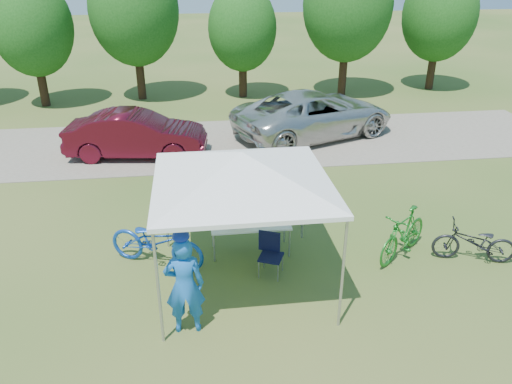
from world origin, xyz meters
TOP-DOWN VIEW (x-y plane):
  - ground at (0.00, 0.00)m, footprint 100.00×100.00m
  - gravel_strip at (0.00, 8.00)m, footprint 24.00×5.00m
  - canopy at (0.00, 0.00)m, footprint 4.53×4.53m
  - treeline at (-0.29, 14.05)m, footprint 24.89×4.28m
  - folding_table at (0.27, 1.07)m, footprint 1.68×0.70m
  - folding_chair at (0.57, 0.26)m, footprint 0.58×0.61m
  - cooler at (0.00, 1.07)m, footprint 0.44×0.30m
  - ice_cream_cup at (0.68, 1.02)m, footprint 0.08×0.08m
  - cyclist at (-1.10, -1.26)m, footprint 0.66×0.44m
  - bike_blue at (-1.69, 0.83)m, footprint 2.19×1.56m
  - bike_green at (3.44, 0.49)m, footprint 1.70×1.51m
  - bike_dark at (4.84, 0.12)m, footprint 1.77×1.04m
  - minivan at (3.39, 8.33)m, footprint 6.33×4.61m
  - sedan at (-2.60, 7.16)m, footprint 4.48×2.01m

SIDE VIEW (x-z plane):
  - ground at x=0.00m, z-range 0.00..0.00m
  - gravel_strip at x=0.00m, z-range 0.00..0.02m
  - bike_dark at x=4.84m, z-range 0.00..0.88m
  - folding_chair at x=0.57m, z-range 0.08..0.94m
  - bike_green at x=3.44m, z-range 0.00..1.07m
  - bike_blue at x=-1.69m, z-range 0.00..1.10m
  - folding_table at x=0.27m, z-range 0.30..0.99m
  - ice_cream_cup at x=0.68m, z-range 0.69..0.75m
  - sedan at x=-2.60m, z-range 0.02..1.45m
  - minivan at x=3.39m, z-range 0.02..1.62m
  - cooler at x=0.00m, z-range 0.69..1.01m
  - cyclist at x=-1.10m, z-range 0.00..1.82m
  - canopy at x=0.00m, z-range 1.15..4.15m
  - treeline at x=-0.29m, z-range 0.38..6.68m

